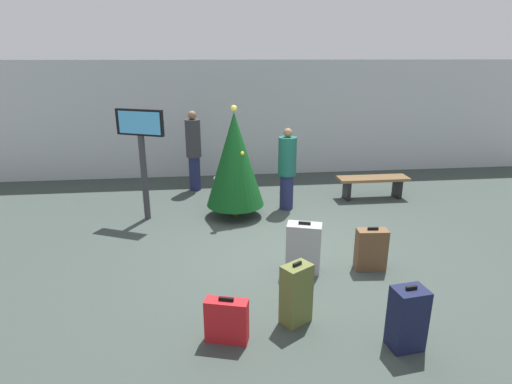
{
  "coord_description": "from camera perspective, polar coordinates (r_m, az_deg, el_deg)",
  "views": [
    {
      "loc": [
        -1.23,
        -6.02,
        3.01
      ],
      "look_at": [
        -0.5,
        0.35,
        0.9
      ],
      "focal_mm": 28.99,
      "sensor_mm": 36.0,
      "label": 1
    }
  ],
  "objects": [
    {
      "name": "ground_plane",
      "position": [
        6.84,
        4.56,
        -7.95
      ],
      "size": [
        16.0,
        16.0,
        0.0
      ],
      "primitive_type": "plane",
      "color": "#38423D"
    },
    {
      "name": "back_wall",
      "position": [
        10.88,
        0.04,
        10.08
      ],
      "size": [
        16.0,
        0.2,
        2.93
      ],
      "primitive_type": "cube",
      "color": "#B7BCC1",
      "rests_on": "ground_plane"
    },
    {
      "name": "holiday_tree",
      "position": [
        7.87,
        -2.96,
        4.49
      ],
      "size": [
        1.12,
        1.12,
        2.17
      ],
      "color": "#4C3319",
      "rests_on": "ground_plane"
    },
    {
      "name": "flight_info_kiosk",
      "position": [
        7.94,
        -15.53,
        6.46
      ],
      "size": [
        0.89,
        0.46,
        2.11
      ],
      "color": "#333338",
      "rests_on": "ground_plane"
    },
    {
      "name": "waiting_bench",
      "position": [
        9.48,
        15.81,
        1.3
      ],
      "size": [
        1.55,
        0.44,
        0.48
      ],
      "color": "brown",
      "rests_on": "ground_plane"
    },
    {
      "name": "traveller_0",
      "position": [
        9.65,
        -8.6,
        5.88
      ],
      "size": [
        0.46,
        0.46,
        1.85
      ],
      "color": "#1E234C",
      "rests_on": "ground_plane"
    },
    {
      "name": "traveller_1",
      "position": [
        8.36,
        4.31,
        3.38
      ],
      "size": [
        0.5,
        0.5,
        1.67
      ],
      "color": "#1E234C",
      "rests_on": "ground_plane"
    },
    {
      "name": "suitcase_0",
      "position": [
        6.09,
        6.59,
        -7.65
      ],
      "size": [
        0.55,
        0.4,
        0.77
      ],
      "color": "#9EA0A5",
      "rests_on": "ground_plane"
    },
    {
      "name": "suitcase_1",
      "position": [
        6.35,
        15.59,
        -7.65
      ],
      "size": [
        0.46,
        0.25,
        0.67
      ],
      "color": "brown",
      "rests_on": "ground_plane"
    },
    {
      "name": "suitcase_2",
      "position": [
        4.87,
        20.16,
        -16.07
      ],
      "size": [
        0.38,
        0.31,
        0.75
      ],
      "color": "#141938",
      "rests_on": "ground_plane"
    },
    {
      "name": "suitcase_3",
      "position": [
        4.98,
        5.57,
        -13.85
      ],
      "size": [
        0.41,
        0.37,
        0.79
      ],
      "color": "#59602D",
      "rests_on": "ground_plane"
    },
    {
      "name": "suitcase_4",
      "position": [
        4.75,
        -4.06,
        -17.29
      ],
      "size": [
        0.5,
        0.29,
        0.55
      ],
      "color": "#B2191E",
      "rests_on": "ground_plane"
    }
  ]
}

